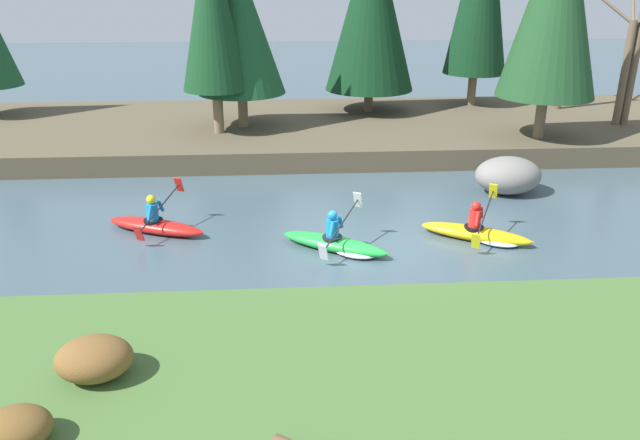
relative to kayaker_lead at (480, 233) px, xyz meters
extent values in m
plane|color=#425660|center=(-2.70, -0.04, -0.20)|extent=(90.00, 90.00, 0.00)
cube|color=brown|center=(-2.70, 10.04, 0.16)|extent=(44.00, 8.86, 0.71)
cylinder|color=#7A664C|center=(-7.05, 8.49, 1.29)|extent=(0.36, 0.36, 1.55)
cone|color=#143D1E|center=(-7.05, 8.49, 4.83)|extent=(2.32, 2.32, 5.53)
cylinder|color=#7A664C|center=(-6.23, 9.39, 1.14)|extent=(0.36, 0.36, 1.26)
cone|color=#194C28|center=(-6.23, 9.39, 4.16)|extent=(3.21, 3.21, 4.78)
cylinder|color=brown|center=(-1.19, 11.74, 0.97)|extent=(0.36, 0.36, 0.91)
cone|color=#0F3319|center=(-1.19, 11.74, 4.66)|extent=(3.56, 3.56, 6.48)
cylinder|color=#7A664C|center=(3.45, 12.79, 1.19)|extent=(0.36, 0.36, 1.35)
cylinder|color=#7A664C|center=(4.17, 7.04, 1.24)|extent=(0.36, 0.36, 1.45)
cylinder|color=brown|center=(6.87, 11.71, 2.97)|extent=(0.28, 0.28, 4.91)
cylinder|color=brown|center=(7.89, 8.78, 2.42)|extent=(0.28, 0.28, 3.80)
cylinder|color=brown|center=(7.23, 9.33, 4.77)|extent=(1.43, 1.23, 1.29)
cylinder|color=brown|center=(8.16, 9.54, 4.84)|extent=(0.68, 1.61, 1.43)
cylinder|color=brown|center=(8.20, 8.80, 3.12)|extent=(0.28, 0.28, 5.21)
ellipsoid|color=brown|center=(-8.25, -7.30, 0.71)|extent=(0.90, 0.75, 0.49)
ellipsoid|color=brown|center=(-7.64, -5.94, 0.78)|extent=(1.13, 0.94, 0.61)
ellipsoid|color=yellow|center=(-0.10, 0.06, -0.03)|extent=(2.66, 1.80, 0.34)
cone|color=yellow|center=(0.99, -0.53, -0.01)|extent=(0.40, 0.34, 0.20)
cylinder|color=black|center=(-0.15, 0.08, 0.12)|extent=(0.65, 0.65, 0.08)
cylinder|color=red|center=(-0.15, 0.08, 0.37)|extent=(0.41, 0.41, 0.42)
sphere|color=red|center=(-0.15, 0.08, 0.69)|extent=(0.31, 0.31, 0.23)
cylinder|color=red|center=(0.05, 0.24, 0.45)|extent=(0.19, 0.24, 0.35)
cylinder|color=red|center=(-0.17, -0.18, 0.45)|extent=(0.19, 0.24, 0.35)
cylinder|color=black|center=(0.06, -0.03, 0.49)|extent=(0.93, 1.70, 0.65)
cube|color=yellow|center=(0.50, 0.81, 0.80)|extent=(0.25, 0.23, 0.41)
cube|color=yellow|center=(-0.39, -0.87, 0.18)|extent=(0.25, 0.23, 0.41)
ellipsoid|color=white|center=(0.38, -0.20, -0.11)|extent=(1.30, 1.14, 0.18)
ellipsoid|color=green|center=(-3.64, -0.33, -0.03)|extent=(2.63, 1.88, 0.34)
cone|color=green|center=(-2.57, -0.96, -0.01)|extent=(0.40, 0.35, 0.20)
cylinder|color=black|center=(-3.68, -0.31, 0.12)|extent=(0.66, 0.66, 0.08)
cylinder|color=#1984CC|center=(-3.68, -0.31, 0.37)|extent=(0.41, 0.41, 0.42)
sphere|color=#1E89D1|center=(-3.68, -0.31, 0.69)|extent=(0.31, 0.31, 0.23)
cylinder|color=#1984CC|center=(-3.47, -0.15, 0.45)|extent=(0.19, 0.24, 0.35)
cylinder|color=#1984CC|center=(-3.72, -0.57, 0.45)|extent=(0.19, 0.24, 0.35)
cylinder|color=black|center=(-3.48, -0.42, 0.49)|extent=(1.00, 1.67, 0.65)
cube|color=white|center=(-3.00, 0.40, 0.80)|extent=(0.25, 0.24, 0.41)
cube|color=white|center=(-3.96, -1.24, 0.18)|extent=(0.25, 0.24, 0.41)
ellipsoid|color=white|center=(-3.16, -0.61, -0.11)|extent=(1.30, 1.16, 0.18)
ellipsoid|color=red|center=(-8.07, 1.03, -0.03)|extent=(2.72, 1.62, 0.34)
cone|color=red|center=(-6.93, 0.54, -0.01)|extent=(0.40, 0.32, 0.20)
cylinder|color=black|center=(-8.12, 1.05, 0.12)|extent=(0.63, 0.63, 0.08)
cylinder|color=#1984CC|center=(-8.12, 1.05, 0.37)|extent=(0.39, 0.39, 0.42)
sphere|color=yellow|center=(-8.12, 1.05, 0.69)|extent=(0.30, 0.30, 0.23)
cylinder|color=#1984CC|center=(-7.93, 1.23, 0.45)|extent=(0.17, 0.24, 0.35)
cylinder|color=#1984CC|center=(-8.12, 0.79, 0.45)|extent=(0.17, 0.24, 0.35)
cylinder|color=black|center=(-7.91, 0.95, 0.49)|extent=(0.79, 1.77, 0.65)
cube|color=red|center=(-7.53, 1.83, 0.80)|extent=(0.25, 0.22, 0.41)
cube|color=red|center=(-8.28, 0.08, 0.18)|extent=(0.25, 0.22, 0.41)
ellipsoid|color=gray|center=(1.85, 3.39, 0.35)|extent=(1.95, 1.52, 1.10)
camera|label=1|loc=(-4.85, -13.79, 6.07)|focal=35.00mm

